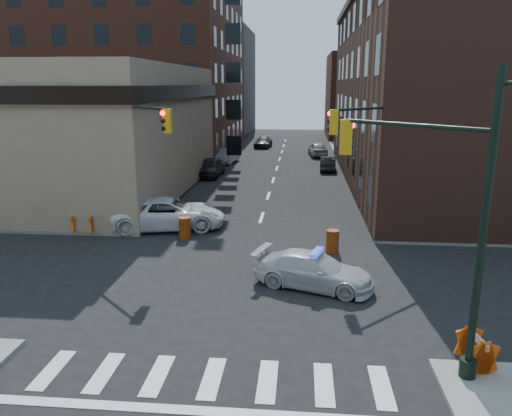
% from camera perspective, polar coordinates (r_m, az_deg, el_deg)
% --- Properties ---
extents(ground, '(140.00, 140.00, 0.00)m').
position_cam_1_polar(ground, '(20.25, -1.63, -8.44)').
color(ground, black).
rests_on(ground, ground).
extents(sidewalk_nw, '(34.00, 54.50, 0.15)m').
position_cam_1_polar(sidewalk_nw, '(57.73, -20.90, 5.44)').
color(sidewalk_nw, gray).
rests_on(sidewalk_nw, ground).
extents(sidewalk_ne, '(34.00, 54.50, 0.15)m').
position_cam_1_polar(sidewalk_ne, '(55.89, 27.01, 4.58)').
color(sidewalk_ne, gray).
rests_on(sidewalk_ne, ground).
extents(bank_building, '(22.00, 22.00, 9.00)m').
position_cam_1_polar(bank_building, '(40.16, -23.74, 8.20)').
color(bank_building, '#8C7C5C').
rests_on(bank_building, ground).
extents(apartment_block, '(25.00, 25.00, 24.00)m').
position_cam_1_polar(apartment_block, '(62.31, -14.98, 17.45)').
color(apartment_block, '#59291C').
rests_on(apartment_block, ground).
extents(commercial_row_ne, '(14.00, 34.00, 14.00)m').
position_cam_1_polar(commercial_row_ne, '(42.47, 20.32, 12.15)').
color(commercial_row_ne, '#512C20').
rests_on(commercial_row_ne, ground).
extents(filler_nw, '(20.00, 18.00, 16.00)m').
position_cam_1_polar(filler_nw, '(82.63, -7.80, 14.03)').
color(filler_nw, brown).
rests_on(filler_nw, ground).
extents(filler_ne, '(16.00, 16.00, 12.00)m').
position_cam_1_polar(filler_ne, '(77.50, 14.24, 12.28)').
color(filler_ne, '#59291C').
rests_on(filler_ne, ground).
extents(signal_pole_se, '(5.40, 5.27, 8.00)m').
position_cam_1_polar(signal_pole_se, '(13.95, 20.74, 0.18)').
color(signal_pole_se, black).
rests_on(signal_pole_se, sidewalk_se).
extents(signal_pole_nw, '(3.58, 3.67, 8.00)m').
position_cam_1_polar(signal_pole_nw, '(25.49, -13.49, 5.96)').
color(signal_pole_nw, black).
rests_on(signal_pole_nw, sidewalk_nw).
extents(signal_pole_ne, '(3.67, 3.58, 8.00)m').
position_cam_1_polar(signal_pole_ne, '(24.44, 13.62, 5.62)').
color(signal_pole_ne, black).
rests_on(signal_pole_ne, sidewalk_ne).
extents(tree_ne_near, '(3.00, 3.00, 4.85)m').
position_cam_1_polar(tree_ne_near, '(45.09, 11.97, 8.28)').
color(tree_ne_near, black).
rests_on(tree_ne_near, sidewalk_ne).
extents(tree_ne_far, '(3.00, 3.00, 4.85)m').
position_cam_1_polar(tree_ne_far, '(53.02, 10.99, 9.14)').
color(tree_ne_far, black).
rests_on(tree_ne_far, sidewalk_ne).
extents(police_car, '(5.06, 3.29, 1.36)m').
position_cam_1_polar(police_car, '(19.67, 6.61, -7.10)').
color(police_car, silver).
rests_on(police_car, ground).
extents(pickup, '(6.58, 4.06, 1.70)m').
position_cam_1_polar(pickup, '(27.67, -9.96, -0.62)').
color(pickup, white).
rests_on(pickup, ground).
extents(parked_car_wnear, '(2.21, 4.86, 1.62)m').
position_cam_1_polar(parked_car_wnear, '(43.02, -5.28, 4.66)').
color(parked_car_wnear, black).
rests_on(parked_car_wnear, ground).
extents(parked_car_wfar, '(2.10, 4.52, 1.43)m').
position_cam_1_polar(parked_car_wfar, '(50.40, -3.30, 5.95)').
color(parked_car_wfar, gray).
rests_on(parked_car_wfar, ground).
extents(parked_car_wdeep, '(2.26, 4.75, 1.34)m').
position_cam_1_polar(parked_car_wdeep, '(63.00, 0.84, 7.54)').
color(parked_car_wdeep, black).
rests_on(parked_car_wdeep, ground).
extents(parked_car_enear, '(1.58, 4.00, 1.29)m').
position_cam_1_polar(parked_car_enear, '(46.39, 8.22, 5.05)').
color(parked_car_enear, black).
rests_on(parked_car_enear, ground).
extents(parked_car_efar, '(2.25, 4.75, 1.57)m').
position_cam_1_polar(parked_car_efar, '(55.67, 7.10, 6.70)').
color(parked_car_efar, '#989CA1').
rests_on(parked_car_efar, ground).
extents(pedestrian_a, '(0.74, 0.54, 1.90)m').
position_cam_1_polar(pedestrian_a, '(30.48, -19.32, 0.62)').
color(pedestrian_a, black).
rests_on(pedestrian_a, sidewalk_nw).
extents(pedestrian_b, '(0.94, 0.79, 1.76)m').
position_cam_1_polar(pedestrian_b, '(30.38, -22.04, 0.20)').
color(pedestrian_b, black).
rests_on(pedestrian_b, sidewalk_nw).
extents(pedestrian_c, '(1.16, 1.07, 1.91)m').
position_cam_1_polar(pedestrian_c, '(32.09, -18.95, 1.30)').
color(pedestrian_c, black).
rests_on(pedestrian_c, sidewalk_nw).
extents(barrel_road, '(0.75, 0.75, 1.07)m').
position_cam_1_polar(barrel_road, '(23.80, 8.75, -3.77)').
color(barrel_road, '#BE4208').
rests_on(barrel_road, ground).
extents(barrel_bank, '(0.72, 0.72, 1.10)m').
position_cam_1_polar(barrel_bank, '(25.91, -8.14, -2.25)').
color(barrel_bank, '#CB5609').
rests_on(barrel_bank, ground).
extents(barricade_se_a, '(0.77, 1.27, 0.89)m').
position_cam_1_polar(barricade_se_a, '(15.53, 23.85, -14.64)').
color(barricade_se_a, red).
rests_on(barricade_se_a, sidewalk_se).
extents(barricade_nw_a, '(1.37, 0.75, 0.99)m').
position_cam_1_polar(barricade_nw_a, '(27.69, -18.98, -1.61)').
color(barricade_nw_a, orange).
rests_on(barricade_nw_a, sidewalk_nw).
extents(barricade_nw_b, '(1.19, 0.80, 0.81)m').
position_cam_1_polar(barricade_nw_b, '(28.17, -20.02, -1.63)').
color(barricade_nw_b, '#C03609').
rests_on(barricade_nw_b, sidewalk_nw).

